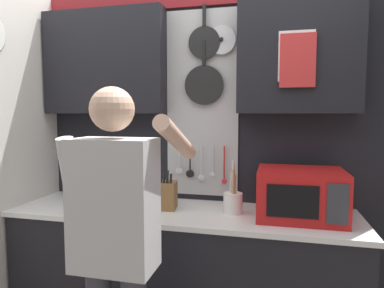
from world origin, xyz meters
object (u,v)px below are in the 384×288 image
microwave (300,194)px  utensil_crock (233,201)px  knife_block (167,195)px  person (116,232)px

microwave → utensil_crock: size_ratio=1.47×
knife_block → utensil_crock: (0.42, -0.00, -0.01)m
microwave → person: person is taller
microwave → person: bearing=-143.7°
knife_block → microwave: bearing=-0.1°
knife_block → person: person is taller
microwave → knife_block: 0.82m
knife_block → utensil_crock: size_ratio=0.77×
utensil_crock → person: bearing=-126.6°
knife_block → utensil_crock: utensil_crock is taller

